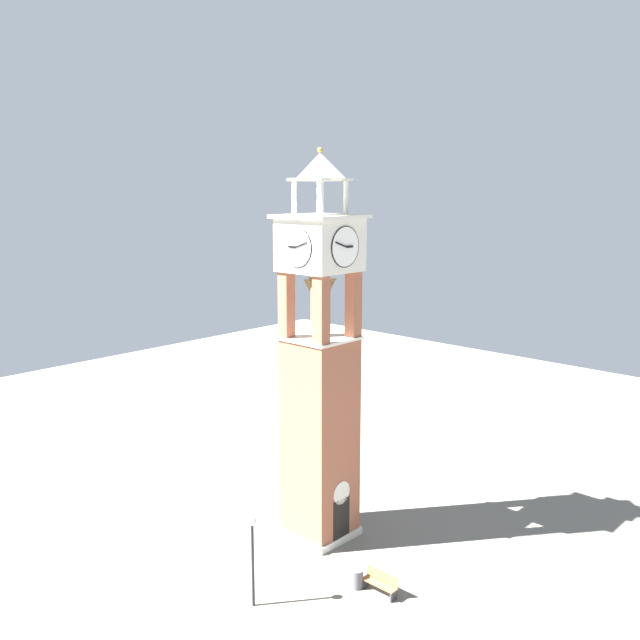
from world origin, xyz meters
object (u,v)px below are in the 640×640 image
Objects in this scene: park_bench at (380,583)px; lamp_post at (252,544)px; clock_tower at (320,381)px; trash_bin at (357,579)px.

park_bench is 5.65m from lamp_post.
lamp_post reaches higher than park_bench.
clock_tower reaches higher than lamp_post.
clock_tower is 22.74× the size of trash_bin.
clock_tower reaches higher than park_bench.
lamp_post is 4.76× the size of trash_bin.
clock_tower is 11.36× the size of park_bench.
trash_bin is at bearing 108.98° from park_bench.
clock_tower is at bearing 69.21° from park_bench.
clock_tower is 8.16m from lamp_post.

